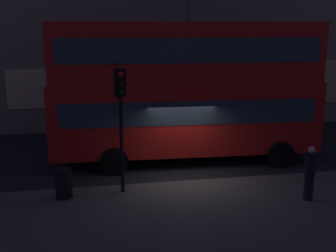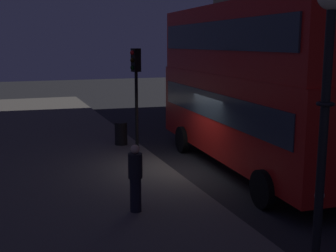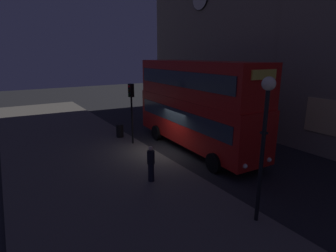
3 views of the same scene
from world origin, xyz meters
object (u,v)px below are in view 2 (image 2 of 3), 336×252
(traffic_light_near_kerb, at_px, (136,79))
(street_lamp, at_px, (327,82))
(double_decker_bus, at_px, (247,80))
(pedestrian, at_px, (135,177))
(litter_bin, at_px, (121,133))

(traffic_light_near_kerb, relative_size, street_lamp, 0.78)
(traffic_light_near_kerb, xyz_separation_m, street_lamp, (10.35, 0.07, 0.73))
(double_decker_bus, distance_m, pedestrian, 5.91)
(street_lamp, distance_m, pedestrian, 5.72)
(litter_bin, bearing_deg, double_decker_bus, 35.25)
(double_decker_bus, bearing_deg, street_lamp, -19.22)
(street_lamp, bearing_deg, litter_bin, -178.97)
(double_decker_bus, xyz_separation_m, pedestrian, (2.86, -4.73, -2.08))
(traffic_light_near_kerb, height_order, street_lamp, street_lamp)
(street_lamp, bearing_deg, pedestrian, -160.23)
(traffic_light_near_kerb, xyz_separation_m, pedestrian, (5.61, -1.63, -1.98))
(street_lamp, xyz_separation_m, pedestrian, (-4.74, -1.70, -2.71))
(double_decker_bus, distance_m, street_lamp, 8.21)
(double_decker_bus, distance_m, traffic_light_near_kerb, 4.15)
(double_decker_bus, relative_size, litter_bin, 11.32)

